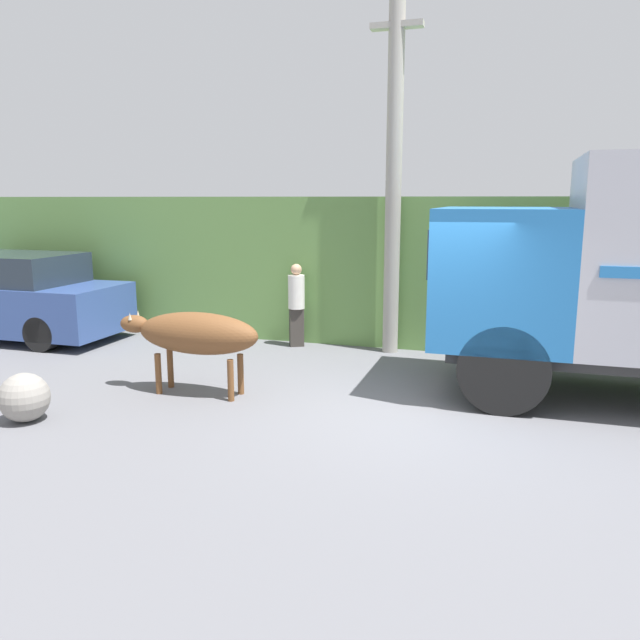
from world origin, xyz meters
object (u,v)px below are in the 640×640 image
Objects in this scene: pedestrian_on_hill at (296,301)px; roadside_rock at (24,397)px; utility_pole at (394,169)px; parked_suv at (8,297)px; brown_cow at (195,334)px.

roadside_rock is at bearing 40.16° from pedestrian_on_hill.
utility_pole is 10.24× the size of roadside_rock.
roadside_rock is (-1.94, -4.91, -0.56)m from pedestrian_on_hill.
parked_suv is 3.01× the size of pedestrian_on_hill.
utility_pole is at bearing 154.80° from pedestrian_on_hill.
pedestrian_on_hill is at bearing 78.55° from brown_cow.
roadside_rock is (-1.54, -1.67, -0.57)m from brown_cow.
utility_pole is 6.93m from roadside_rock.
roadside_rock is (-3.74, -5.01, -2.99)m from utility_pole.
brown_cow is 3.48× the size of roadside_rock.
brown_cow is 2.34m from roadside_rock.
pedestrian_on_hill reaches higher than brown_cow.
parked_suv reaches higher than roadside_rock.
brown_cow is 3.26m from pedestrian_on_hill.
utility_pole reaches higher than parked_suv.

